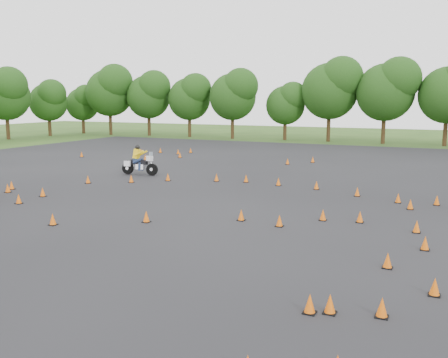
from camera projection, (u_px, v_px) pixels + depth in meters
ground at (183, 222)px, 20.35m from camera, size 140.00×140.00×0.00m
asphalt_pad at (240, 196)px, 25.73m from camera, size 62.00×62.00×0.00m
treeline at (373, 102)px, 50.14m from camera, size 87.21×32.35×10.28m
traffic_cones at (240, 192)px, 25.65m from camera, size 36.50×33.60×0.45m
rider_yellow at (139, 160)px, 32.78m from camera, size 2.62×1.04×1.97m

